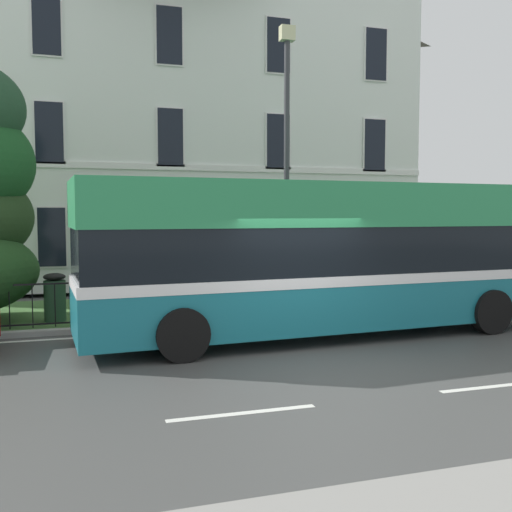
{
  "coord_description": "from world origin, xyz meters",
  "views": [
    {
      "loc": [
        -4.04,
        -8.9,
        2.59
      ],
      "look_at": [
        0.29,
        4.92,
        1.53
      ],
      "focal_mm": 40.86,
      "sensor_mm": 36.0,
      "label": 1
    }
  ],
  "objects_px": {
    "single_decker_bus": "(326,256)",
    "litter_bin": "(55,297)",
    "georgian_townhouse": "(149,128)",
    "street_lamp_post": "(287,151)"
  },
  "relations": [
    {
      "from": "georgian_townhouse",
      "to": "litter_bin",
      "type": "relative_size",
      "value": 16.91
    },
    {
      "from": "georgian_townhouse",
      "to": "litter_bin",
      "type": "height_order",
      "value": "georgian_townhouse"
    },
    {
      "from": "single_decker_bus",
      "to": "litter_bin",
      "type": "bearing_deg",
      "value": 150.46
    },
    {
      "from": "georgian_townhouse",
      "to": "litter_bin",
      "type": "distance_m",
      "value": 12.15
    },
    {
      "from": "litter_bin",
      "to": "single_decker_bus",
      "type": "bearing_deg",
      "value": -26.2
    },
    {
      "from": "street_lamp_post",
      "to": "litter_bin",
      "type": "height_order",
      "value": "street_lamp_post"
    },
    {
      "from": "street_lamp_post",
      "to": "litter_bin",
      "type": "distance_m",
      "value": 6.61
    },
    {
      "from": "litter_bin",
      "to": "georgian_townhouse",
      "type": "bearing_deg",
      "value": 71.34
    },
    {
      "from": "georgian_townhouse",
      "to": "street_lamp_post",
      "type": "xyz_separation_m",
      "value": [
        2.13,
        -10.46,
        -1.93
      ]
    },
    {
      "from": "single_decker_bus",
      "to": "georgian_townhouse",
      "type": "bearing_deg",
      "value": 95.73
    }
  ]
}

